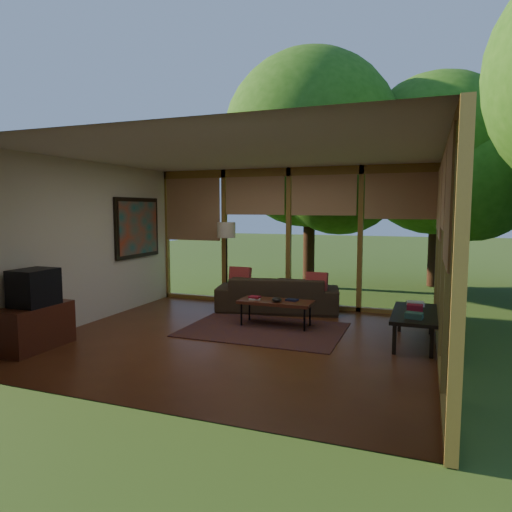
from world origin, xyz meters
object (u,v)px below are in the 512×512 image
at_px(sofa, 278,294).
at_px(floor_lamp, 226,235).
at_px(media_cabinet, 35,327).
at_px(coffee_table, 276,303).
at_px(television, 34,287).
at_px(side_console, 415,315).

height_order(sofa, floor_lamp, floor_lamp).
bearing_deg(media_cabinet, coffee_table, 40.08).
xyz_separation_m(media_cabinet, television, (0.02, 0.00, 0.55)).
relative_size(television, floor_lamp, 0.33).
bearing_deg(television, floor_lamp, 69.95).
bearing_deg(side_console, floor_lamp, 157.90).
bearing_deg(sofa, coffee_table, 93.65).
relative_size(television, coffee_table, 0.46).
distance_m(floor_lamp, side_console, 3.98).
height_order(sofa, television, television).
bearing_deg(media_cabinet, side_console, 22.98).
bearing_deg(media_cabinet, sofa, 54.46).
relative_size(television, side_console, 0.39).
distance_m(media_cabinet, side_console, 5.29).
bearing_deg(side_console, sofa, 151.89).
bearing_deg(coffee_table, sofa, 106.04).
distance_m(sofa, side_console, 2.79).
relative_size(media_cabinet, television, 1.82).
height_order(sofa, side_console, sofa).
bearing_deg(floor_lamp, side_console, -22.10).
distance_m(television, side_console, 5.29).
relative_size(sofa, television, 4.08).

